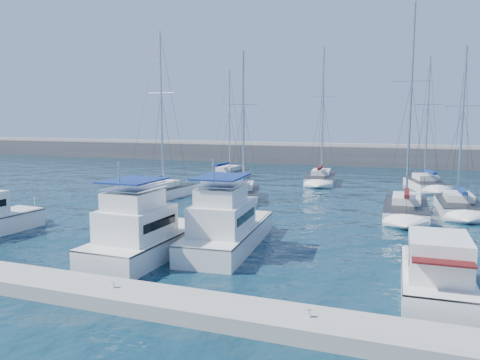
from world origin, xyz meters
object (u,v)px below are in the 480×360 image
(motor_yacht_stbd_outer, at_px, (436,278))
(sailboat_mid_e, at_px, (458,206))
(sailboat_mid_d, at_px, (406,209))
(sailboat_back_a, at_px, (227,175))
(sailboat_back_b, at_px, (321,178))
(motor_yacht_stbd_inner, at_px, (226,229))
(sailboat_mid_a, at_px, (158,193))
(sailboat_mid_c, at_px, (243,194))
(motor_yacht_port_inner, at_px, (143,236))
(sailboat_back_c, at_px, (426,184))

(motor_yacht_stbd_outer, height_order, sailboat_mid_e, sailboat_mid_e)
(motor_yacht_stbd_outer, height_order, sailboat_mid_d, sailboat_mid_d)
(sailboat_back_a, xyz_separation_m, sailboat_back_b, (11.74, 0.09, 0.03))
(motor_yacht_stbd_inner, relative_size, sailboat_mid_a, 0.63)
(sailboat_mid_c, xyz_separation_m, sailboat_mid_d, (14.28, -2.47, 0.01))
(motor_yacht_port_inner, xyz_separation_m, sailboat_mid_d, (12.87, 16.58, -0.60))
(motor_yacht_port_inner, bearing_deg, sailboat_mid_e, 49.41)
(motor_yacht_stbd_outer, distance_m, sailboat_mid_d, 17.60)
(sailboat_mid_a, height_order, sailboat_back_a, sailboat_mid_a)
(motor_yacht_stbd_outer, relative_size, sailboat_back_b, 0.43)
(motor_yacht_port_inner, height_order, sailboat_mid_d, sailboat_mid_d)
(sailboat_mid_d, height_order, sailboat_back_a, sailboat_mid_d)
(motor_yacht_stbd_outer, bearing_deg, sailboat_mid_d, 93.12)
(motor_yacht_stbd_outer, height_order, sailboat_back_c, sailboat_back_c)
(sailboat_mid_c, relative_size, sailboat_back_b, 0.87)
(motor_yacht_port_inner, xyz_separation_m, motor_yacht_stbd_outer, (14.41, -0.95, -0.19))
(motor_yacht_port_inner, bearing_deg, sailboat_mid_a, 118.69)
(sailboat_mid_e, bearing_deg, motor_yacht_port_inner, -134.38)
(sailboat_back_c, bearing_deg, sailboat_back_b, 160.88)
(sailboat_back_b, bearing_deg, sailboat_mid_d, -65.62)
(sailboat_back_a, bearing_deg, motor_yacht_port_inner, -73.79)
(sailboat_back_a, bearing_deg, motor_yacht_stbd_outer, -54.16)
(sailboat_back_b, bearing_deg, motor_yacht_stbd_inner, -95.82)
(motor_yacht_stbd_outer, relative_size, sailboat_mid_a, 0.44)
(sailboat_mid_a, distance_m, sailboat_back_b, 20.12)
(sailboat_mid_c, bearing_deg, sailboat_back_b, 54.86)
(sailboat_mid_c, bearing_deg, sailboat_back_a, 100.85)
(motor_yacht_stbd_inner, height_order, sailboat_mid_d, sailboat_mid_d)
(motor_yacht_stbd_inner, relative_size, sailboat_mid_e, 0.74)
(sailboat_mid_e, bearing_deg, sailboat_mid_d, -149.05)
(sailboat_mid_c, relative_size, sailboat_back_c, 0.97)
(motor_yacht_stbd_outer, bearing_deg, sailboat_mid_e, 81.51)
(sailboat_mid_d, relative_size, sailboat_back_c, 1.15)
(sailboat_mid_d, distance_m, sailboat_back_b, 18.94)
(sailboat_mid_a, xyz_separation_m, sailboat_mid_c, (7.61, 2.24, -0.01))
(motor_yacht_stbd_inner, distance_m, sailboat_mid_d, 16.39)
(sailboat_mid_c, height_order, sailboat_mid_d, sailboat_mid_d)
(sailboat_mid_a, height_order, sailboat_mid_c, sailboat_mid_a)
(motor_yacht_stbd_inner, distance_m, sailboat_mid_c, 16.66)
(motor_yacht_stbd_inner, height_order, sailboat_mid_e, sailboat_mid_e)
(sailboat_mid_d, height_order, sailboat_back_b, sailboat_mid_d)
(motor_yacht_stbd_inner, distance_m, motor_yacht_stbd_outer, 11.66)
(sailboat_back_a, xyz_separation_m, sailboat_back_c, (23.12, -0.65, 0.02))
(sailboat_back_b, xyz_separation_m, sailboat_back_c, (11.38, -0.74, -0.01))
(motor_yacht_stbd_outer, distance_m, sailboat_mid_c, 25.51)
(sailboat_back_b, bearing_deg, sailboat_back_c, -10.20)
(sailboat_mid_e, height_order, sailboat_back_b, sailboat_back_b)
(sailboat_mid_e, xyz_separation_m, sailboat_back_c, (-2.20, 12.88, 0.02))
(sailboat_mid_e, relative_size, sailboat_back_b, 0.84)
(motor_yacht_stbd_inner, xyz_separation_m, sailboat_mid_c, (-4.91, 15.90, -0.61))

